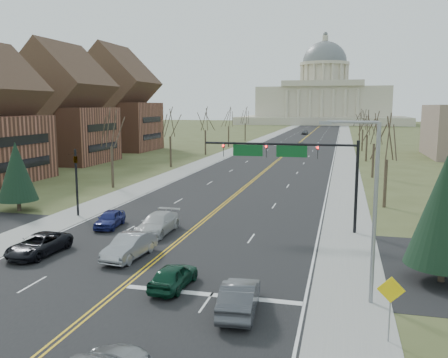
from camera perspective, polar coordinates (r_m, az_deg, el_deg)
The scene contains 36 objects.
ground at distance 27.97m, azimuth -11.07°, elevation -11.82°, with size 600.00×600.00×0.00m, color #434A25.
road at distance 134.47m, azimuth 9.23°, elevation 4.50°, with size 20.00×380.00×0.01m, color black.
cross_road at distance 33.20m, azimuth -6.64°, elevation -8.37°, with size 120.00×14.00×0.01m, color black.
sidewalk_left at distance 136.01m, azimuth 4.17°, elevation 4.64°, with size 4.00×380.00×0.03m, color gray.
sidewalk_right at distance 133.99m, azimuth 14.36°, elevation 4.33°, with size 4.00×380.00×0.03m, color gray.
center_line at distance 134.47m, azimuth 9.23°, elevation 4.50°, with size 0.42×380.00×0.01m, color gold.
edge_line_left at distance 135.65m, azimuth 5.09°, elevation 4.62°, with size 0.15×380.00×0.01m, color silver.
edge_line_right at distance 134.00m, azimuth 13.42°, elevation 4.36°, with size 0.15×380.00×0.01m, color silver.
stop_bar at distance 25.45m, azimuth -1.51°, elevation -13.75°, with size 9.50×0.50×0.01m, color silver.
capitol at distance 273.82m, azimuth 11.87°, elevation 9.51°, with size 90.00×60.00×50.00m.
signal_mast at distance 37.55m, azimuth 8.04°, elevation 2.57°, with size 12.12×0.44×7.20m.
signal_left at distance 44.02m, azimuth -17.35°, elevation 0.48°, with size 0.32×0.36×6.00m.
street_light at distance 24.10m, azimuth 17.14°, elevation -2.46°, with size 2.90×0.25×9.07m.
warn_sign at distance 21.20m, azimuth 19.41°, elevation -13.17°, with size 1.13×0.07×2.87m.
tree_r_0 at distance 47.92m, azimuth 19.08°, elevation 4.45°, with size 3.74×3.74×8.50m.
tree_l_0 at distance 58.26m, azimuth -13.45°, elevation 5.76°, with size 3.96×3.96×9.00m.
tree_r_1 at distance 67.84m, azimuth 17.66°, elevation 5.65°, with size 3.74×3.74×8.50m.
tree_l_1 at distance 76.55m, azimuth -6.50°, elevation 6.60°, with size 3.96×3.96×9.00m.
tree_r_2 at distance 87.79m, azimuth 16.89°, elevation 6.30°, with size 3.74×3.74×8.50m.
tree_l_2 at distance 95.53m, azimuth -2.27°, elevation 7.07°, with size 3.96×3.96×9.00m.
tree_r_3 at distance 107.76m, azimuth 16.40°, elevation 6.71°, with size 3.74×3.74×8.50m.
tree_l_3 at distance 114.85m, azimuth 0.56°, elevation 7.36°, with size 3.96×3.96×9.00m.
tree_r_4 at distance 127.74m, azimuth 16.06°, elevation 6.99°, with size 3.74×3.74×8.50m.
tree_l_4 at distance 134.37m, azimuth 2.57°, elevation 7.56°, with size 3.96×3.96×9.00m.
conifer_r at distance 28.74m, azimuth 25.17°, elevation -3.13°, with size 4.20×4.20×7.50m.
conifer_l at distance 48.10m, azimuth -23.67°, elevation 0.85°, with size 3.64×3.64×6.50m.
bldg_left_mid at distance 87.55m, azimuth -18.82°, elevation 7.51°, with size 15.10×14.28×20.75m.
bldg_left_far at distance 109.39m, azimuth -12.87°, elevation 8.44°, with size 17.10×14.28×23.25m.
car_nb_inner_lead at distance 26.23m, azimuth -6.10°, elevation -11.51°, with size 1.60×3.97×1.35m, color #0C3623.
car_nb_outer_lead at distance 23.23m, azimuth 1.87°, elevation -13.99°, with size 1.61×4.61×1.52m, color #424449.
car_sb_inner_lead at distance 31.51m, azimuth -11.30°, elevation -7.94°, with size 1.65×4.74×1.56m, color gray.
car_sb_outer_lead at distance 33.88m, azimuth -21.39°, elevation -7.36°, with size 2.27×4.92×1.37m, color black.
car_sb_inner_second at distance 37.07m, azimuth -8.00°, elevation -5.33°, with size 2.16×5.33×1.55m, color #B4B4B4.
car_sb_outer_second at distance 39.67m, azimuth -13.58°, elevation -4.69°, with size 1.61×4.01×1.37m, color navy.
car_far_nb at distance 111.64m, azimuth 9.19°, elevation 4.01°, with size 2.31×5.00×1.39m, color black.
car_far_sb at distance 166.86m, azimuth 9.69°, elevation 5.56°, with size 1.79×4.45×1.52m, color #4E5056.
Camera 1 is at (11.35, -23.63, 9.76)m, focal length 38.00 mm.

